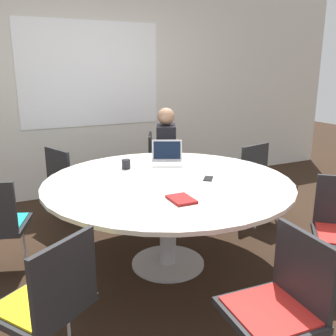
{
  "coord_description": "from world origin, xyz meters",
  "views": [
    {
      "loc": [
        -1.28,
        -2.6,
        1.64
      ],
      "look_at": [
        0.0,
        0.0,
        0.86
      ],
      "focal_mm": 40.0,
      "sensor_mm": 36.0,
      "label": 1
    }
  ],
  "objects_px": {
    "chair_0": "(160,161)",
    "person_0": "(167,150)",
    "chair_6": "(263,179)",
    "laptop": "(167,158)",
    "spiral_notebook": "(181,199)",
    "chair_3": "(49,297)",
    "chair_4": "(281,299)",
    "chair_1": "(70,179)",
    "coffee_cup": "(126,164)",
    "cell_phone": "(208,178)"
  },
  "relations": [
    {
      "from": "chair_0",
      "to": "person_0",
      "type": "distance_m",
      "value": 0.32
    },
    {
      "from": "chair_6",
      "to": "laptop",
      "type": "bearing_deg",
      "value": -18.96
    },
    {
      "from": "chair_6",
      "to": "spiral_notebook",
      "type": "distance_m",
      "value": 1.69
    },
    {
      "from": "chair_3",
      "to": "chair_4",
      "type": "relative_size",
      "value": 1.0
    },
    {
      "from": "chair_1",
      "to": "chair_6",
      "type": "distance_m",
      "value": 2.06
    },
    {
      "from": "chair_1",
      "to": "person_0",
      "type": "height_order",
      "value": "person_0"
    },
    {
      "from": "chair_3",
      "to": "chair_4",
      "type": "xyz_separation_m",
      "value": [
        1.06,
        -0.54,
        0.0
      ]
    },
    {
      "from": "chair_1",
      "to": "coffee_cup",
      "type": "height_order",
      "value": "coffee_cup"
    },
    {
      "from": "coffee_cup",
      "to": "cell_phone",
      "type": "relative_size",
      "value": 0.55
    },
    {
      "from": "chair_0",
      "to": "laptop",
      "type": "relative_size",
      "value": 2.31
    },
    {
      "from": "chair_3",
      "to": "spiral_notebook",
      "type": "xyz_separation_m",
      "value": [
        0.95,
        0.34,
        0.27
      ]
    },
    {
      "from": "laptop",
      "to": "coffee_cup",
      "type": "bearing_deg",
      "value": -154.16
    },
    {
      "from": "chair_3",
      "to": "cell_phone",
      "type": "height_order",
      "value": "chair_3"
    },
    {
      "from": "chair_3",
      "to": "spiral_notebook",
      "type": "relative_size",
      "value": 3.96
    },
    {
      "from": "chair_1",
      "to": "coffee_cup",
      "type": "bearing_deg",
      "value": 4.47
    },
    {
      "from": "chair_0",
      "to": "person_0",
      "type": "height_order",
      "value": "person_0"
    },
    {
      "from": "chair_4",
      "to": "coffee_cup",
      "type": "height_order",
      "value": "coffee_cup"
    },
    {
      "from": "person_0",
      "to": "coffee_cup",
      "type": "relative_size",
      "value": 14.07
    },
    {
      "from": "coffee_cup",
      "to": "chair_4",
      "type": "bearing_deg",
      "value": -85.1
    },
    {
      "from": "chair_0",
      "to": "coffee_cup",
      "type": "relative_size",
      "value": 9.94
    },
    {
      "from": "spiral_notebook",
      "to": "laptop",
      "type": "bearing_deg",
      "value": 69.35
    },
    {
      "from": "spiral_notebook",
      "to": "cell_phone",
      "type": "bearing_deg",
      "value": 38.86
    },
    {
      "from": "chair_4",
      "to": "spiral_notebook",
      "type": "relative_size",
      "value": 3.96
    },
    {
      "from": "cell_phone",
      "to": "chair_6",
      "type": "bearing_deg",
      "value": 25.8
    },
    {
      "from": "chair_3",
      "to": "spiral_notebook",
      "type": "bearing_deg",
      "value": -14.52
    },
    {
      "from": "chair_0",
      "to": "chair_3",
      "type": "height_order",
      "value": "same"
    },
    {
      "from": "chair_1",
      "to": "chair_3",
      "type": "xyz_separation_m",
      "value": [
        -0.54,
        -2.06,
        0.0
      ]
    },
    {
      "from": "chair_1",
      "to": "person_0",
      "type": "relative_size",
      "value": 0.71
    },
    {
      "from": "chair_1",
      "to": "person_0",
      "type": "bearing_deg",
      "value": 70.69
    },
    {
      "from": "chair_1",
      "to": "spiral_notebook",
      "type": "distance_m",
      "value": 1.79
    },
    {
      "from": "laptop",
      "to": "coffee_cup",
      "type": "relative_size",
      "value": 4.3
    },
    {
      "from": "chair_1",
      "to": "cell_phone",
      "type": "distance_m",
      "value": 1.63
    },
    {
      "from": "person_0",
      "to": "chair_1",
      "type": "bearing_deg",
      "value": -63.21
    },
    {
      "from": "person_0",
      "to": "laptop",
      "type": "height_order",
      "value": "person_0"
    },
    {
      "from": "chair_4",
      "to": "laptop",
      "type": "relative_size",
      "value": 2.31
    },
    {
      "from": "laptop",
      "to": "coffee_cup",
      "type": "xyz_separation_m",
      "value": [
        -0.41,
        -0.0,
        -0.01
      ]
    },
    {
      "from": "chair_3",
      "to": "laptop",
      "type": "bearing_deg",
      "value": 10.61
    },
    {
      "from": "chair_0",
      "to": "chair_1",
      "type": "xyz_separation_m",
      "value": [
        -1.19,
        -0.28,
        0.0
      ]
    },
    {
      "from": "chair_1",
      "to": "chair_3",
      "type": "height_order",
      "value": "same"
    },
    {
      "from": "chair_1",
      "to": "spiral_notebook",
      "type": "xyz_separation_m",
      "value": [
        0.41,
        -1.72,
        0.27
      ]
    },
    {
      "from": "chair_4",
      "to": "chair_6",
      "type": "relative_size",
      "value": 1.0
    },
    {
      "from": "chair_4",
      "to": "chair_1",
      "type": "bearing_deg",
      "value": 15.23
    },
    {
      "from": "chair_3",
      "to": "spiral_notebook",
      "type": "distance_m",
      "value": 1.05
    },
    {
      "from": "laptop",
      "to": "cell_phone",
      "type": "distance_m",
      "value": 0.61
    },
    {
      "from": "chair_4",
      "to": "spiral_notebook",
      "type": "distance_m",
      "value": 0.93
    },
    {
      "from": "chair_1",
      "to": "cell_phone",
      "type": "bearing_deg",
      "value": 11.14
    },
    {
      "from": "chair_6",
      "to": "coffee_cup",
      "type": "distance_m",
      "value": 1.53
    },
    {
      "from": "person_0",
      "to": "spiral_notebook",
      "type": "height_order",
      "value": "person_0"
    },
    {
      "from": "chair_0",
      "to": "laptop",
      "type": "bearing_deg",
      "value": 3.45
    },
    {
      "from": "chair_4",
      "to": "cell_phone",
      "type": "relative_size",
      "value": 5.5
    }
  ]
}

